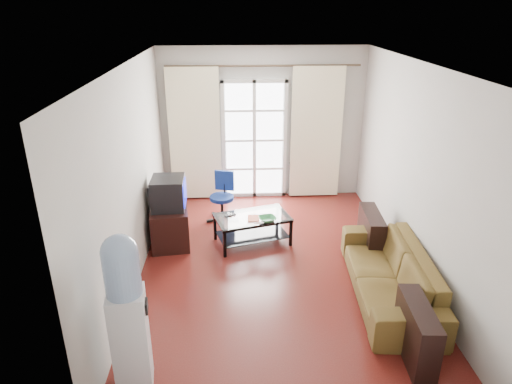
% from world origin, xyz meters
% --- Properties ---
extents(floor, '(5.20, 5.20, 0.00)m').
position_xyz_m(floor, '(0.00, 0.00, 0.00)').
color(floor, maroon).
rests_on(floor, ground).
extents(ceiling, '(5.20, 5.20, 0.00)m').
position_xyz_m(ceiling, '(0.00, 0.00, 2.70)').
color(ceiling, white).
rests_on(ceiling, wall_back).
extents(wall_back, '(3.60, 0.02, 2.70)m').
position_xyz_m(wall_back, '(0.00, 2.60, 1.35)').
color(wall_back, '#B8B6AF').
rests_on(wall_back, floor).
extents(wall_front, '(3.60, 0.02, 2.70)m').
position_xyz_m(wall_front, '(0.00, -2.60, 1.35)').
color(wall_front, '#B8B6AF').
rests_on(wall_front, floor).
extents(wall_left, '(0.02, 5.20, 2.70)m').
position_xyz_m(wall_left, '(-1.80, 0.00, 1.35)').
color(wall_left, '#B8B6AF').
rests_on(wall_left, floor).
extents(wall_right, '(0.02, 5.20, 2.70)m').
position_xyz_m(wall_right, '(1.80, 0.00, 1.35)').
color(wall_right, '#B8B6AF').
rests_on(wall_right, floor).
extents(french_door, '(1.16, 0.06, 2.15)m').
position_xyz_m(french_door, '(-0.15, 2.54, 1.07)').
color(french_door, white).
rests_on(french_door, wall_back).
extents(curtain_rod, '(3.30, 0.04, 0.04)m').
position_xyz_m(curtain_rod, '(0.00, 2.50, 2.38)').
color(curtain_rod, '#4C3F2D').
rests_on(curtain_rod, wall_back).
extents(curtain_left, '(0.90, 0.07, 2.35)m').
position_xyz_m(curtain_left, '(-1.20, 2.48, 1.20)').
color(curtain_left, '#FFF8CD').
rests_on(curtain_left, curtain_rod).
extents(curtain_right, '(0.90, 0.07, 2.35)m').
position_xyz_m(curtain_right, '(0.95, 2.48, 1.20)').
color(curtain_right, '#FFF8CD').
rests_on(curtain_right, curtain_rod).
extents(radiator, '(0.64, 0.12, 0.64)m').
position_xyz_m(radiator, '(0.80, 2.50, 0.33)').
color(radiator, gray).
rests_on(radiator, floor).
extents(sofa, '(2.24, 1.13, 0.62)m').
position_xyz_m(sofa, '(1.34, -0.68, 0.31)').
color(sofa, brown).
rests_on(sofa, floor).
extents(coffee_table, '(1.20, 0.89, 0.44)m').
position_xyz_m(coffee_table, '(-0.27, 0.74, 0.28)').
color(coffee_table, silver).
rests_on(coffee_table, floor).
extents(bowl, '(0.38, 0.38, 0.06)m').
position_xyz_m(bowl, '(-0.06, 0.58, 0.47)').
color(bowl, green).
rests_on(bowl, coffee_table).
extents(book, '(0.20, 0.25, 0.02)m').
position_xyz_m(book, '(-0.34, 0.65, 0.45)').
color(book, '#A22013').
rests_on(book, coffee_table).
extents(remote, '(0.18, 0.13, 0.02)m').
position_xyz_m(remote, '(-0.59, 0.78, 0.44)').
color(remote, black).
rests_on(remote, coffee_table).
extents(tv_stand, '(0.64, 0.87, 0.59)m').
position_xyz_m(tv_stand, '(-1.50, 0.81, 0.30)').
color(tv_stand, black).
rests_on(tv_stand, floor).
extents(crt_tv, '(0.52, 0.51, 0.46)m').
position_xyz_m(crt_tv, '(-1.50, 0.79, 0.82)').
color(crt_tv, black).
rests_on(crt_tv, tv_stand).
extents(task_chair, '(0.68, 0.68, 0.81)m').
position_xyz_m(task_chair, '(-0.73, 1.57, 0.24)').
color(task_chair, black).
rests_on(task_chair, floor).
extents(water_cooler, '(0.37, 0.36, 1.59)m').
position_xyz_m(water_cooler, '(-1.50, -1.95, 0.83)').
color(water_cooler, silver).
rests_on(water_cooler, floor).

